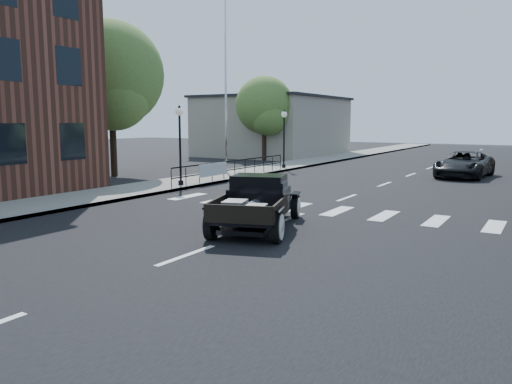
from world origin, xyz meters
The scene contains 14 objects.
ground centered at (0.00, 0.00, 0.00)m, with size 120.00×120.00×0.00m, color black.
road centered at (0.00, 15.00, 0.01)m, with size 14.00×80.00×0.02m, color black.
road_markings centered at (0.00, 10.00, 0.00)m, with size 12.00×60.00×0.06m, color silver, non-canonical shape.
sidewalk_left centered at (-8.50, 15.00, 0.07)m, with size 3.00×80.00×0.15m, color gray.
low_building_left centered at (-15.00, 28.00, 2.50)m, with size 10.00×12.00×5.00m, color #A19987.
railing centered at (-7.30, 10.00, 0.65)m, with size 0.08×10.00×1.00m, color black, non-canonical shape.
banner centered at (-7.22, 8.00, 0.45)m, with size 0.04×2.20×0.60m, color silver, non-canonical shape.
lamp_post_b centered at (-7.60, 6.00, 1.95)m, with size 0.36×0.36×3.60m, color black, non-canonical shape.
lamp_post_c centered at (-7.60, 16.00, 1.95)m, with size 0.36×0.36×3.60m, color black, non-canonical shape.
flagpole centered at (-9.20, 12.00, 6.16)m, with size 0.12×0.12×12.02m, color silver.
big_tree_near centered at (-14.00, 8.00, 4.22)m, with size 5.75×5.75×8.44m, color #4B6B2D, non-canonical shape.
big_tree_far centered at (-12.50, 22.00, 3.24)m, with size 4.41×4.41×6.48m, color #4B6B2D, non-canonical shape.
hotrod_pickup centered at (-0.11, 0.31, 0.78)m, with size 2.09×4.47×1.55m, color black, non-canonical shape.
second_car centered at (2.75, 17.33, 0.70)m, with size 2.33×5.05×1.40m, color black.
Camera 1 is at (6.98, -11.53, 3.01)m, focal length 35.00 mm.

